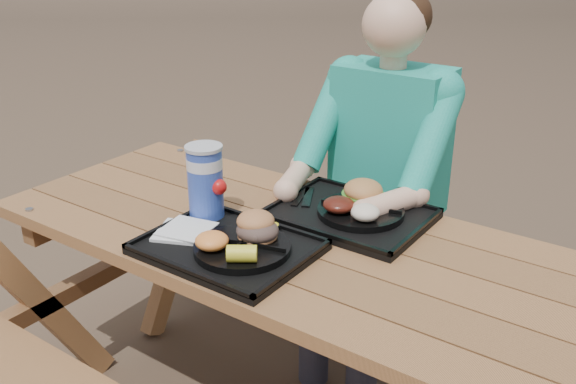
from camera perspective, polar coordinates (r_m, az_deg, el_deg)
The scene contains 17 objects.
picnic_table at distance 2.05m, azimuth 0.00°, elevation -13.08°, with size 1.80×1.49×0.75m, color #999999, non-canonical shape.
tray_near at distance 1.76m, azimuth -5.36°, elevation -5.01°, with size 0.45×0.35×0.02m, color black.
tray_far at distance 1.94m, azimuth 5.53°, elevation -2.15°, with size 0.45×0.35×0.02m, color black.
plate_near at distance 1.71m, azimuth -4.09°, elevation -4.99°, with size 0.26×0.26×0.02m, color black.
plate_far at distance 1.93m, azimuth 6.48°, elevation -1.72°, with size 0.26×0.26×0.02m, color black.
napkin_stack at distance 1.83m, azimuth -9.40°, elevation -3.39°, with size 0.14×0.14×0.02m, color white.
soda_cup at distance 1.89m, azimuth -7.35°, elevation 0.81°, with size 0.10×0.10×0.21m, color #1534A3.
condiment_bbq at distance 1.83m, azimuth -2.49°, elevation -2.82°, with size 0.05×0.05×0.03m, color black.
condiment_mustard at distance 1.81m, azimuth -1.40°, elevation -3.29°, with size 0.04×0.04×0.03m, color yellow.
sandwich at distance 1.72m, azimuth -2.75°, elevation -2.43°, with size 0.11×0.11×0.11m, color #BC7442, non-canonical shape.
mac_cheese at distance 1.69m, azimuth -6.79°, elevation -4.33°, with size 0.09×0.09×0.04m, color #FF9B43.
corn_cob at distance 1.62m, azimuth -4.12°, elevation -5.48°, with size 0.08×0.08×0.04m, color yellow, non-canonical shape.
cutlery_far at distance 2.03m, azimuth 1.77°, elevation -0.45°, with size 0.03×0.15×0.01m, color black.
burger at distance 1.95m, azimuth 6.73°, elevation 0.59°, with size 0.12×0.12×0.11m, color #BB7A42, non-canonical shape.
baked_beans at distance 1.89m, azimuth 4.55°, elevation -1.13°, with size 0.09×0.09×0.04m, color #511910.
potato_salad at distance 1.85m, azimuth 6.89°, elevation -1.82°, with size 0.08×0.08×0.05m, color white.
diner at distance 2.35m, azimuth 8.55°, elevation -0.86°, with size 0.48×0.84×1.28m, color #19AEB3, non-canonical shape.
Camera 1 is at (0.95, -1.35, 1.59)m, focal length 40.00 mm.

